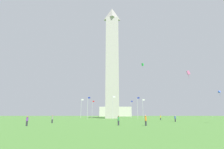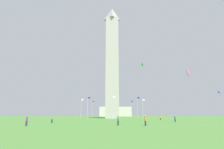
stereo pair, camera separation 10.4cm
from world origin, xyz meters
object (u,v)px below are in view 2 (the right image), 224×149
at_px(flagpole_s, 81,108).
at_px(flagpole_sw, 88,107).
at_px(flagpole_w, 113,106).
at_px(person_green_shirt, 118,121).
at_px(flagpole_se, 92,108).
at_px(person_yellow_shirt, 160,118).
at_px(obelisk_monument, 112,59).
at_px(flagpole_nw, 137,107).
at_px(person_orange_shirt, 145,120).
at_px(person_purple_shirt, 27,121).
at_px(kite_pink_box, 188,73).
at_px(flagpole_ne, 131,108).
at_px(kite_blue_delta, 220,92).
at_px(flagpole_e, 112,109).
at_px(person_gray_shirt, 52,119).
at_px(person_blue_shirt, 175,118).
at_px(kite_green_box, 143,65).
at_px(flagpole_n, 143,108).
at_px(distant_building, 115,112).

distance_m(flagpole_s, flagpole_sw, 11.25).
bearing_deg(flagpole_w, person_green_shirt, -89.96).
bearing_deg(flagpole_se, person_yellow_shirt, -53.71).
bearing_deg(obelisk_monument, flagpole_nw, -44.85).
xyz_separation_m(flagpole_se, person_orange_shirt, (14.99, -63.49, -4.07)).
bearing_deg(flagpole_se, obelisk_monument, -45.15).
bearing_deg(person_purple_shirt, kite_pink_box, -83.49).
xyz_separation_m(obelisk_monument, flagpole_ne, (10.45, 10.39, -24.10)).
distance_m(flagpole_sw, kite_blue_delta, 49.13).
height_order(flagpole_e, person_purple_shirt, flagpole_e).
bearing_deg(flagpole_s, kite_blue_delta, -26.87).
bearing_deg(kite_pink_box, person_yellow_shirt, 101.74).
distance_m(obelisk_monument, flagpole_w, 28.23).
distance_m(flagpole_ne, person_green_shirt, 63.43).
relative_size(obelisk_monument, kite_pink_box, 27.50).
relative_size(person_gray_shirt, person_blue_shirt, 0.99).
height_order(person_gray_shirt, kite_green_box, kite_green_box).
bearing_deg(flagpole_nw, flagpole_ne, 90.00).
relative_size(obelisk_monument, person_purple_shirt, 35.96).
xyz_separation_m(flagpole_nw, person_yellow_shirt, (5.14, -14.52, -4.14)).
xyz_separation_m(kite_blue_delta, kite_pink_box, (-17.30, -14.85, 3.11)).
bearing_deg(person_blue_shirt, kite_blue_delta, -94.12).
distance_m(person_green_shirt, kite_blue_delta, 45.42).
bearing_deg(person_blue_shirt, person_yellow_shirt, -35.83).
bearing_deg(person_yellow_shirt, flagpole_ne, -55.01).
bearing_deg(flagpole_se, flagpole_nw, -45.00).
bearing_deg(person_purple_shirt, kite_green_box, -50.33).
xyz_separation_m(obelisk_monument, flagpole_se, (-10.34, 10.39, -24.10)).
xyz_separation_m(flagpole_ne, flagpole_sw, (-20.78, -20.78, 0.00)).
height_order(flagpole_n, person_gray_shirt, flagpole_n).
relative_size(obelisk_monument, flagpole_se, 6.38).
relative_size(flagpole_se, person_green_shirt, 5.46).
bearing_deg(flagpole_e, flagpole_s, -135.00).
bearing_deg(person_orange_shirt, distant_building, 15.36).
relative_size(person_purple_shirt, person_yellow_shirt, 1.00).
distance_m(flagpole_sw, flagpole_nw, 20.78).
distance_m(person_purple_shirt, distant_building, 131.51).
bearing_deg(kite_green_box, person_purple_shirt, -126.47).
xyz_separation_m(person_blue_shirt, person_yellow_shirt, (0.19, 13.23, -0.05)).
height_order(kite_pink_box, distant_building, kite_pink_box).
relative_size(flagpole_ne, person_purple_shirt, 5.63).
bearing_deg(flagpole_ne, person_yellow_shirt, -81.72).
distance_m(flagpole_n, person_gray_shirt, 52.58).
bearing_deg(person_blue_shirt, kite_green_box, -26.68).
distance_m(flagpole_ne, flagpole_w, 27.16).
xyz_separation_m(flagpole_w, person_purple_shirt, (-15.28, -38.54, -4.15)).
distance_m(flagpole_e, flagpole_s, 20.78).
height_order(flagpole_n, flagpole_e, same).
xyz_separation_m(flagpole_sw, distant_building, (14.74, 87.15, -0.80)).
bearing_deg(distant_building, person_yellow_shirt, -83.73).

